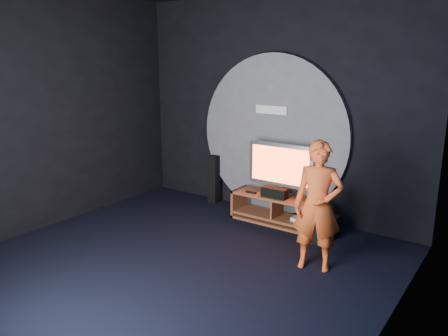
# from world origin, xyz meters

# --- Properties ---
(floor) EXTENTS (5.00, 5.00, 0.00)m
(floor) POSITION_xyz_m (0.00, 0.00, 0.00)
(floor) COLOR black
(floor) RESTS_ON ground
(back_wall) EXTENTS (5.00, 0.04, 3.50)m
(back_wall) POSITION_xyz_m (0.00, 2.50, 1.75)
(back_wall) COLOR black
(back_wall) RESTS_ON ground
(left_wall) EXTENTS (0.04, 5.00, 3.50)m
(left_wall) POSITION_xyz_m (-2.50, 0.00, 1.75)
(left_wall) COLOR black
(left_wall) RESTS_ON ground
(right_wall) EXTENTS (0.04, 5.00, 3.50)m
(right_wall) POSITION_xyz_m (2.50, 0.00, 1.75)
(right_wall) COLOR black
(right_wall) RESTS_ON ground
(wall_disc_panel) EXTENTS (2.60, 0.11, 2.60)m
(wall_disc_panel) POSITION_xyz_m (0.00, 2.44, 1.30)
(wall_disc_panel) COLOR #515156
(wall_disc_panel) RESTS_ON ground
(media_console) EXTENTS (1.45, 0.45, 0.45)m
(media_console) POSITION_xyz_m (0.35, 2.05, 0.19)
(media_console) COLOR brown
(media_console) RESTS_ON ground
(tv) EXTENTS (1.08, 0.22, 0.81)m
(tv) POSITION_xyz_m (0.34, 2.12, 0.89)
(tv) COLOR #B0B0B7
(tv) RESTS_ON media_console
(center_speaker) EXTENTS (0.40, 0.15, 0.15)m
(center_speaker) POSITION_xyz_m (0.34, 1.95, 0.53)
(center_speaker) COLOR black
(center_speaker) RESTS_ON media_console
(remote) EXTENTS (0.18, 0.05, 0.02)m
(remote) POSITION_xyz_m (-0.07, 1.93, 0.46)
(remote) COLOR black
(remote) RESTS_ON media_console
(tower_speaker_left) EXTENTS (0.17, 0.19, 0.85)m
(tower_speaker_left) POSITION_xyz_m (-1.10, 2.35, 0.42)
(tower_speaker_left) COLOR black
(tower_speaker_left) RESTS_ON ground
(tower_speaker_right) EXTENTS (0.17, 0.19, 0.85)m
(tower_speaker_right) POSITION_xyz_m (1.12, 1.74, 0.42)
(tower_speaker_right) COLOR black
(tower_speaker_right) RESTS_ON ground
(subwoofer) EXTENTS (0.28, 0.28, 0.31)m
(subwoofer) POSITION_xyz_m (1.19, 2.04, 0.15)
(subwoofer) COLOR black
(subwoofer) RESTS_ON ground
(player) EXTENTS (0.66, 0.53, 1.59)m
(player) POSITION_xyz_m (1.44, 1.00, 0.79)
(player) COLOR #E1541E
(player) RESTS_ON ground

